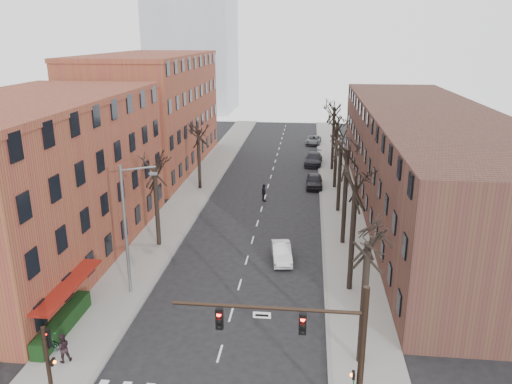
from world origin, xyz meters
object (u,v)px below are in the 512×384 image
(silver_sedan, at_px, (282,253))
(parked_car_near, at_px, (314,181))
(parked_car_mid, at_px, (313,159))
(bicycle, at_px, (45,342))

(silver_sedan, bearing_deg, parked_car_near, 74.77)
(parked_car_near, bearing_deg, parked_car_mid, 90.21)
(silver_sedan, relative_size, parked_car_mid, 0.74)
(silver_sedan, distance_m, parked_car_mid, 30.43)
(parked_car_near, distance_m, bicycle, 36.17)
(parked_car_near, xyz_separation_m, bicycle, (-14.90, -32.96, -0.15))
(parked_car_near, relative_size, parked_car_mid, 0.84)
(parked_car_mid, height_order, bicycle, parked_car_mid)
(parked_car_near, xyz_separation_m, parked_car_mid, (-0.07, 10.47, 0.01))
(parked_car_near, bearing_deg, silver_sedan, -97.66)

